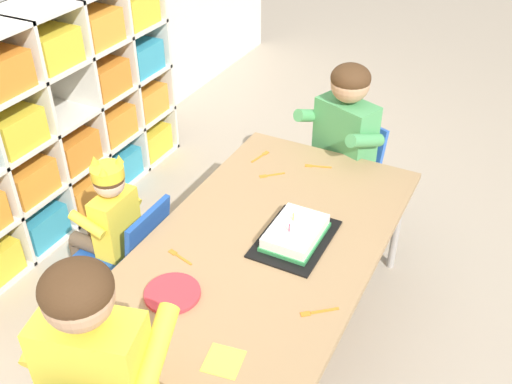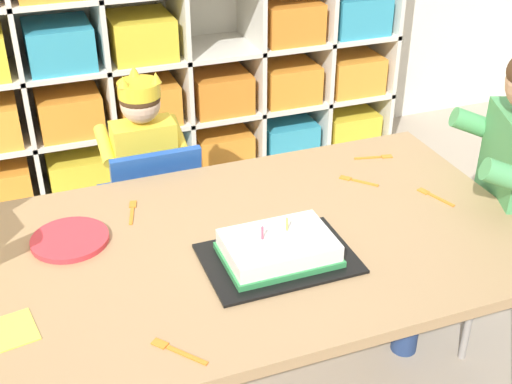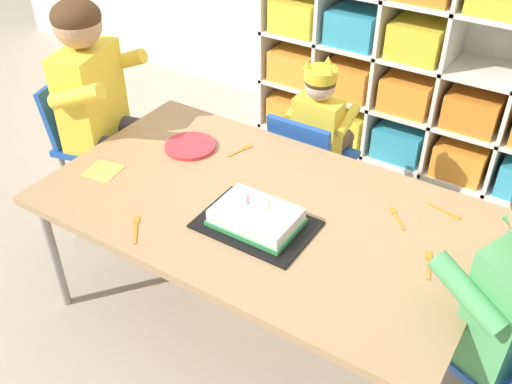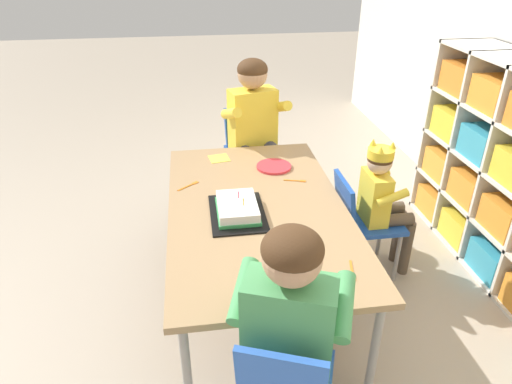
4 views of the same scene
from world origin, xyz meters
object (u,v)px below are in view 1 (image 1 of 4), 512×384
at_px(fork_by_napkin, 317,312).
at_px(classroom_chair_guest_side, 348,169).
at_px(adult_helper_seated, 106,356).
at_px(fork_beside_plate_stack, 317,166).
at_px(guest_at_table_side, 337,140).
at_px(activity_table, 266,246).
at_px(child_with_crown, 108,218).
at_px(classroom_chair_blue, 132,250).
at_px(fork_near_cake_tray, 270,175).
at_px(fork_near_child_seat, 261,156).
at_px(fork_scattered_mid_table, 179,256).
at_px(birthday_cake_on_tray, 295,234).
at_px(paper_plate_stack, 172,293).

bearing_deg(fork_by_napkin, classroom_chair_guest_side, 64.39).
distance_m(adult_helper_seated, fork_beside_plate_stack, 1.44).
height_order(guest_at_table_side, fork_by_napkin, guest_at_table_side).
distance_m(activity_table, child_with_crown, 0.73).
bearing_deg(classroom_chair_blue, fork_near_cake_tray, 142.68).
xyz_separation_m(fork_by_napkin, fork_near_child_seat, (0.84, 0.64, 0.00)).
relative_size(child_with_crown, fork_scattered_mid_table, 6.61).
height_order(classroom_chair_guest_side, fork_scattered_mid_table, classroom_chair_guest_side).
xyz_separation_m(child_with_crown, birthday_cake_on_tray, (0.17, -0.82, 0.08)).
bearing_deg(paper_plate_stack, activity_table, -20.54).
relative_size(child_with_crown, fork_beside_plate_stack, 6.34).
distance_m(activity_table, guest_at_table_side, 0.81).
xyz_separation_m(child_with_crown, guest_at_table_side, (0.93, -0.71, 0.10)).
bearing_deg(birthday_cake_on_tray, classroom_chair_guest_side, 4.38).
xyz_separation_m(classroom_chair_blue, fork_near_cake_tray, (0.55, -0.42, 0.20)).
bearing_deg(fork_near_cake_tray, fork_near_child_seat, 88.37).
xyz_separation_m(activity_table, fork_near_cake_tray, (0.43, 0.19, 0.04)).
bearing_deg(classroom_chair_guest_side, adult_helper_seated, -74.00).
distance_m(classroom_chair_guest_side, fork_by_napkin, 1.24).
height_order(child_with_crown, paper_plate_stack, child_with_crown).
bearing_deg(fork_beside_plate_stack, fork_near_child_seat, 169.17).
bearing_deg(guest_at_table_side, fork_by_napkin, -51.84).
bearing_deg(birthday_cake_on_tray, fork_beside_plate_stack, 13.23).
bearing_deg(classroom_chair_guest_side, fork_scattered_mid_table, -83.21).
relative_size(classroom_chair_blue, fork_scattered_mid_table, 4.94).
bearing_deg(classroom_chair_guest_side, paper_plate_stack, -77.43).
xyz_separation_m(child_with_crown, paper_plate_stack, (-0.31, -0.55, 0.06)).
bearing_deg(birthday_cake_on_tray, adult_helper_seated, 165.90).
xyz_separation_m(birthday_cake_on_tray, paper_plate_stack, (-0.48, 0.27, -0.02)).
bearing_deg(fork_near_child_seat, adult_helper_seated, 20.22).
bearing_deg(paper_plate_stack, child_with_crown, 60.60).
relative_size(activity_table, guest_at_table_side, 1.55).
bearing_deg(fork_near_cake_tray, fork_beside_plate_stack, 3.57).
distance_m(paper_plate_stack, fork_near_child_seat, 1.01).
bearing_deg(child_with_crown, classroom_chair_guest_side, 143.70).
height_order(adult_helper_seated, paper_plate_stack, adult_helper_seated).
bearing_deg(fork_scattered_mid_table, fork_beside_plate_stack, 89.59).
distance_m(fork_beside_plate_stack, fork_near_child_seat, 0.28).
bearing_deg(classroom_chair_blue, activity_table, 101.39).
xyz_separation_m(classroom_chair_blue, birthday_cake_on_tray, (0.17, -0.71, 0.23)).
distance_m(classroom_chair_blue, child_with_crown, 0.18).
xyz_separation_m(adult_helper_seated, guest_at_table_side, (1.64, -0.12, -0.08)).
relative_size(child_with_crown, paper_plate_stack, 4.01).
bearing_deg(classroom_chair_blue, fork_beside_plate_stack, 140.89).
xyz_separation_m(fork_near_cake_tray, fork_beside_plate_stack, (0.17, -0.16, 0.00)).
relative_size(fork_scattered_mid_table, fork_near_child_seat, 0.97).
xyz_separation_m(fork_near_cake_tray, fork_near_child_seat, (0.13, 0.12, 0.00)).
bearing_deg(fork_near_cake_tray, adult_helper_seated, -129.04).
xyz_separation_m(activity_table, classroom_chair_guest_side, (0.91, -0.04, -0.14)).
distance_m(fork_by_napkin, fork_near_child_seat, 1.05).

